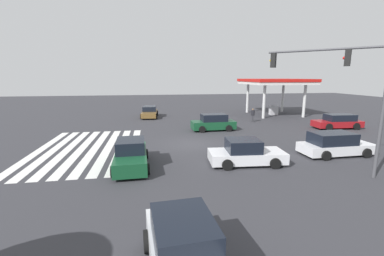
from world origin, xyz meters
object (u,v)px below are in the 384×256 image
at_px(car_5, 213,123).
at_px(traffic_signal_mast, 346,83).
at_px(car_3, 131,155).
at_px(car_6, 335,144).
at_px(car_1, 184,251).
at_px(car_2, 338,122).
at_px(car_0, 150,112).
at_px(pedestrian, 253,115).
at_px(car_4, 246,153).

bearing_deg(car_5, traffic_signal_mast, 107.59).
height_order(car_3, car_6, car_3).
distance_m(car_1, car_2, 24.92).
height_order(car_0, car_3, car_3).
distance_m(car_5, pedestrian, 6.85).
distance_m(car_0, car_2, 21.73).
xyz_separation_m(car_3, car_5, (-9.40, 7.31, 0.04)).
height_order(car_2, car_4, car_4).
height_order(traffic_signal_mast, car_5, traffic_signal_mast).
bearing_deg(car_4, car_1, -115.93).
height_order(traffic_signal_mast, car_4, traffic_signal_mast).
xyz_separation_m(traffic_signal_mast, car_2, (-10.76, 8.64, -4.19)).
xyz_separation_m(car_4, pedestrian, (-13.87, 6.18, 0.18)).
relative_size(traffic_signal_mast, car_5, 1.60).
bearing_deg(car_2, car_6, 52.81).
relative_size(car_4, car_6, 0.96).
height_order(traffic_signal_mast, pedestrian, traffic_signal_mast).
xyz_separation_m(car_5, pedestrian, (-3.86, 5.66, 0.10)).
height_order(car_5, pedestrian, car_5).
relative_size(traffic_signal_mast, car_0, 1.46).
relative_size(car_2, car_4, 1.04).
bearing_deg(traffic_signal_mast, car_0, -19.35).
bearing_deg(traffic_signal_mast, car_6, -80.83).
distance_m(car_0, car_1, 27.79).
xyz_separation_m(car_2, car_4, (8.82, -13.28, -0.03)).
bearing_deg(car_3, car_4, 82.99).
height_order(car_0, pedestrian, pedestrian).
xyz_separation_m(traffic_signal_mast, pedestrian, (-15.81, 1.55, -4.03)).
bearing_deg(car_0, car_4, 20.15).
distance_m(car_4, car_5, 10.02).
xyz_separation_m(car_0, pedestrian, (5.63, 11.84, 0.19)).
xyz_separation_m(car_1, pedestrian, (-22.15, 11.04, 0.11)).
relative_size(car_2, car_5, 1.12).
distance_m(car_4, car_6, 6.64).
bearing_deg(car_2, car_0, -26.89).
height_order(traffic_signal_mast, car_3, traffic_signal_mast).
height_order(car_1, car_3, car_1).
bearing_deg(pedestrian, car_6, 46.34).
height_order(car_2, car_5, car_5).
distance_m(traffic_signal_mast, car_5, 13.29).
xyz_separation_m(car_0, car_5, (9.49, 6.18, 0.09)).
height_order(car_0, car_1, car_1).
distance_m(traffic_signal_mast, car_4, 6.56).
xyz_separation_m(car_0, car_4, (19.49, 5.65, 0.01)).
bearing_deg(pedestrian, car_1, 18.08).
distance_m(car_0, pedestrian, 13.11).
xyz_separation_m(car_4, car_6, (-0.77, 6.59, 0.05)).
distance_m(car_1, pedestrian, 24.75).
distance_m(traffic_signal_mast, car_3, 12.43).
distance_m(car_2, car_6, 10.47).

